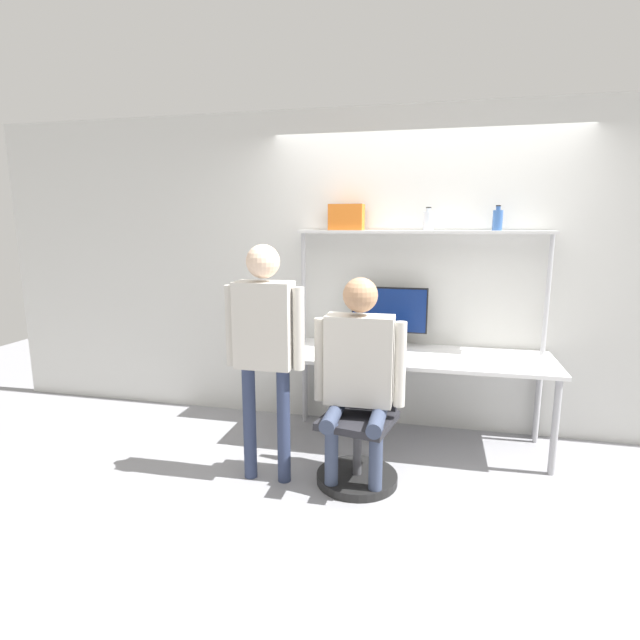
# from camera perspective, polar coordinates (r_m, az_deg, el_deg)

# --- Properties ---
(ground_plane) EXTENTS (12.00, 12.00, 0.00)m
(ground_plane) POSITION_cam_1_polar(r_m,az_deg,el_deg) (3.92, 10.23, -15.93)
(ground_plane) COLOR gray
(wall_back) EXTENTS (8.00, 0.06, 2.70)m
(wall_back) POSITION_cam_1_polar(r_m,az_deg,el_deg) (4.31, 11.40, 5.29)
(wall_back) COLOR silver
(wall_back) RESTS_ON ground_plane
(desk) EXTENTS (2.10, 0.74, 0.74)m
(desk) POSITION_cam_1_polar(r_m,az_deg,el_deg) (4.04, 10.85, -4.78)
(desk) COLOR white
(desk) RESTS_ON ground_plane
(shelf_unit) EXTENTS (1.99, 0.26, 1.71)m
(shelf_unit) POSITION_cam_1_polar(r_m,az_deg,el_deg) (4.13, 11.39, 6.85)
(shelf_unit) COLOR silver
(shelf_unit) RESTS_ON ground_plane
(monitor) EXTENTS (0.63, 0.18, 0.50)m
(monitor) POSITION_cam_1_polar(r_m,az_deg,el_deg) (4.19, 7.89, 0.83)
(monitor) COLOR black
(monitor) RESTS_ON desk
(laptop) EXTENTS (0.32, 0.23, 0.23)m
(laptop) POSITION_cam_1_polar(r_m,az_deg,el_deg) (3.92, 5.39, -3.18)
(laptop) COLOR #333338
(laptop) RESTS_ON desk
(cell_phone) EXTENTS (0.07, 0.15, 0.01)m
(cell_phone) POSITION_cam_1_polar(r_m,az_deg,el_deg) (3.84, 8.92, -4.48)
(cell_phone) COLOR silver
(cell_phone) RESTS_ON desk
(office_chair) EXTENTS (0.56, 0.56, 0.93)m
(office_chair) POSITION_cam_1_polar(r_m,az_deg,el_deg) (3.56, 4.53, -13.60)
(office_chair) COLOR black
(office_chair) RESTS_ON ground_plane
(person_seated) EXTENTS (0.62, 0.48, 1.42)m
(person_seated) POSITION_cam_1_polar(r_m,az_deg,el_deg) (3.32, 4.43, -5.12)
(person_seated) COLOR #38425B
(person_seated) RESTS_ON ground_plane
(person_standing) EXTENTS (0.55, 0.22, 1.63)m
(person_standing) POSITION_cam_1_polar(r_m,az_deg,el_deg) (3.33, -6.36, -1.65)
(person_standing) COLOR #2D3856
(person_standing) RESTS_ON ground_plane
(bottle_clear) EXTENTS (0.08, 0.08, 0.18)m
(bottle_clear) POSITION_cam_1_polar(r_m,az_deg,el_deg) (4.12, 12.26, 11.06)
(bottle_clear) COLOR silver
(bottle_clear) RESTS_ON shelf_unit
(bottle_blue) EXTENTS (0.07, 0.07, 0.19)m
(bottle_blue) POSITION_cam_1_polar(r_m,az_deg,el_deg) (4.14, 19.63, 10.74)
(bottle_blue) COLOR #335999
(bottle_blue) RESTS_ON shelf_unit
(storage_box) EXTENTS (0.28, 0.17, 0.21)m
(storage_box) POSITION_cam_1_polar(r_m,az_deg,el_deg) (4.18, 3.05, 11.66)
(storage_box) COLOR #D1661E
(storage_box) RESTS_ON shelf_unit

